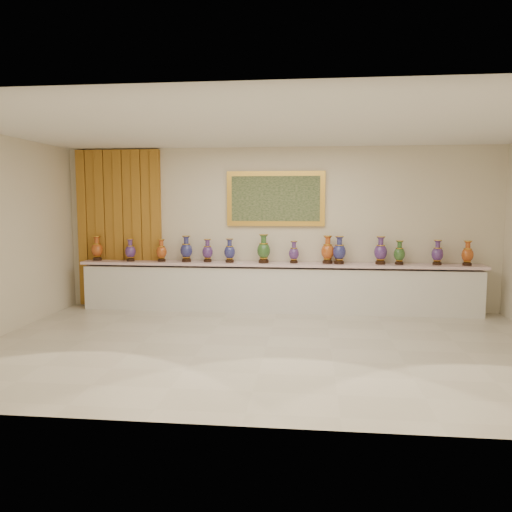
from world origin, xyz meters
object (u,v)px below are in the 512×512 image
Objects in this scene: vase_2 at (162,251)px; vase_1 at (130,251)px; counter at (277,288)px; vase_0 at (97,250)px.

vase_1 is at bearing -178.13° from vase_2.
vase_1 is at bearing -179.02° from counter.
counter is at bearing 0.98° from vase_1.
vase_2 is (-2.16, -0.03, 0.65)m from counter.
vase_2 is at bearing -1.26° from vase_0.
counter is 3.48m from vase_0.
vase_0 is 1.26m from vase_2.
vase_2 is at bearing -179.26° from counter.
vase_2 reaches higher than counter.
vase_1 is at bearing -4.02° from vase_0.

